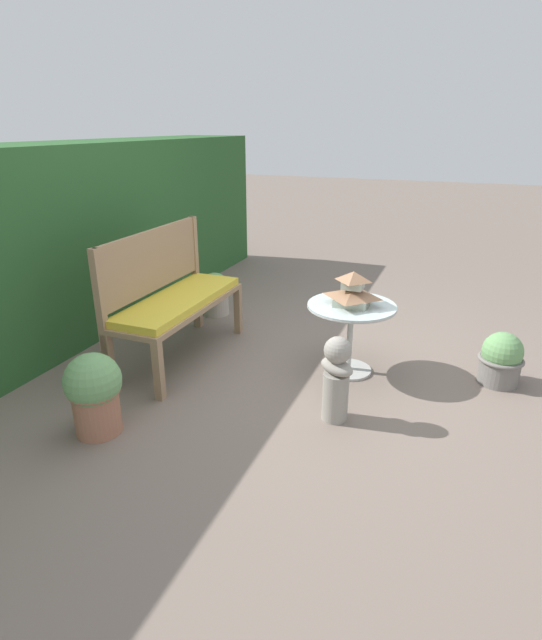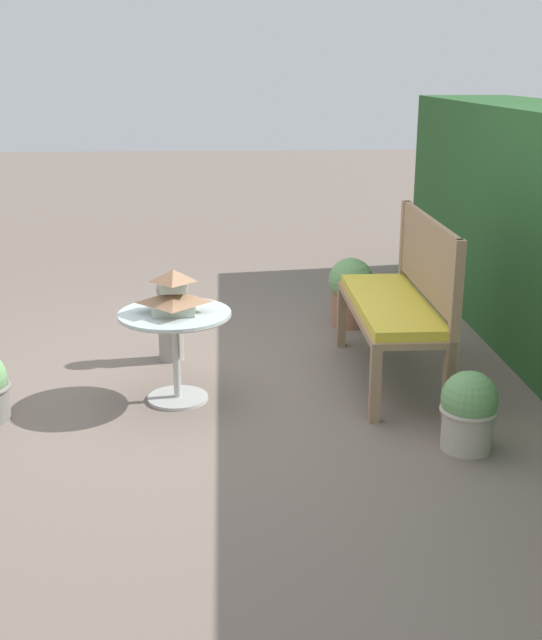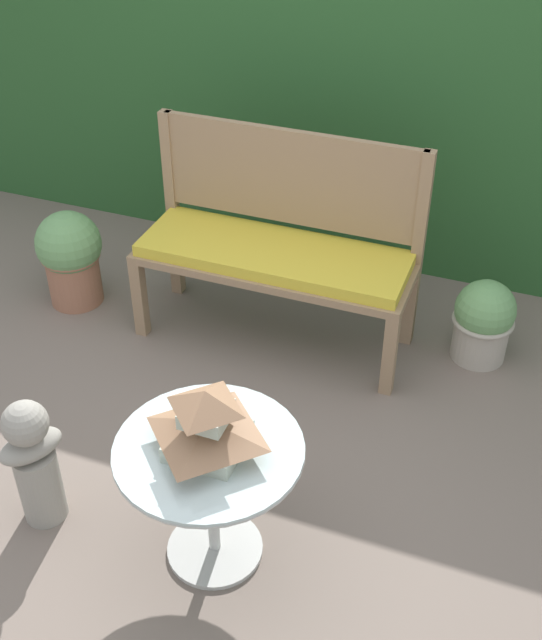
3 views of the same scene
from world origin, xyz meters
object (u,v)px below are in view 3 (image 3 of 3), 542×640
garden_bench (274,262)px  garden_bust (34,460)px  patio_table (210,471)px  pagoda_birdhouse (207,424)px  potted_plant_table_near (483,321)px  potted_plant_hedge_corner (71,256)px

garden_bench → garden_bust: garden_bust is taller
patio_table → pagoda_birdhouse: bearing=104.0°
garden_bench → patio_table: size_ratio=2.03×
patio_table → garden_bust: size_ratio=1.15×
pagoda_birdhouse → patio_table: bearing=-76.0°
pagoda_birdhouse → potted_plant_table_near: 1.80m
garden_bench → garden_bust: bearing=-107.3°
garden_bust → potted_plant_table_near: bearing=-11.3°
patio_table → potted_plant_hedge_corner: patio_table is taller
garden_bench → garden_bust: size_ratio=2.33×
garden_bust → potted_plant_table_near: 2.20m
garden_bust → potted_plant_table_near: size_ratio=1.35×
potted_plant_table_near → pagoda_birdhouse: bearing=-115.7°
garden_bench → potted_plant_table_near: (1.02, 0.22, -0.24)m
garden_bust → patio_table: bearing=-53.4°
garden_bust → potted_plant_hedge_corner: bearing=57.6°
garden_bench → potted_plant_table_near: size_ratio=3.15×
patio_table → pagoda_birdhouse: (-0.00, 0.00, 0.23)m
pagoda_birdhouse → potted_plant_table_near: pagoda_birdhouse is taller
garden_bust → potted_plant_hedge_corner: garden_bust is taller
pagoda_birdhouse → potted_plant_table_near: (0.75, 1.57, -0.45)m
patio_table → garden_bust: (-0.71, -0.08, -0.13)m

